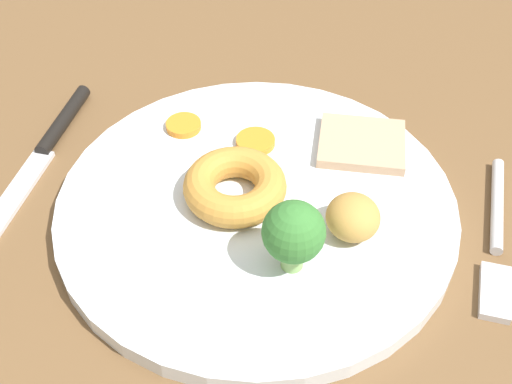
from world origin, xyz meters
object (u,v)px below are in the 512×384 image
Objects in this scene: broccoli_floret at (294,233)px; knife at (47,146)px; meat_slice_main at (362,143)px; dinner_plate at (256,208)px; carrot_coin_front at (184,125)px; yorkshire_pudding at (236,182)px; fork at (496,238)px; carrot_coin_back at (255,141)px; roast_potato_left at (353,217)px.

broccoli_floret reaches higher than knife.
dinner_plate is at bearing 47.15° from meat_slice_main.
dinner_plate is at bearing 80.35° from knife.
broccoli_floret is (-10.99, 12.42, 2.91)cm from carrot_coin_front.
dinner_plate reaches higher than knife.
fork is at bearing -179.32° from yorkshire_pudding.
fork is at bearing 146.78° from meat_slice_main.
carrot_coin_back is 0.20× the size of fork.
meat_slice_main is at bearing -89.52° from roast_potato_left.
yorkshire_pudding reaches higher than carrot_coin_back.
roast_potato_left is at bearing -73.63° from fork.
meat_slice_main is at bearing -119.58° from fork.
meat_slice_main is 1.70× the size of roast_potato_left.
yorkshire_pudding is 8.04cm from broccoli_floret.
broccoli_floret is at bearing 74.77° from meat_slice_main.
broccoli_floret is at bearing 130.94° from yorkshire_pudding.
broccoli_floret is at bearing 123.45° from dinner_plate.
knife is (16.93, 2.56, -1.21)cm from carrot_coin_back.
yorkshire_pudding is at bearing 39.17° from meat_slice_main.
yorkshire_pudding reaches higher than dinner_plate.
fork is (-18.97, -0.23, -2.18)cm from yorkshire_pudding.
carrot_coin_front is at bearing 1.85° from meat_slice_main.
roast_potato_left is 11.56cm from carrot_coin_back.
carrot_coin_front is at bearing -7.41° from carrot_coin_back.
carrot_coin_back is 0.17× the size of knife.
broccoli_floret reaches higher than dinner_plate.
fork is at bearing -177.42° from dinner_plate.
roast_potato_left is 16.99cm from carrot_coin_front.
carrot_coin_front is 16.84cm from broccoli_floret.
meat_slice_main is 11.13cm from yorkshire_pudding.
broccoli_floret is at bearing -62.60° from fork.
knife reaches higher than fork.
roast_potato_left is 25.99cm from knife.
carrot_coin_front is (14.58, -8.64, -1.19)cm from roast_potato_left.
fork is (-24.86, 6.32, -1.29)cm from carrot_coin_front.
carrot_coin_back is at bearing 100.54° from knife.
fork is at bearing -156.25° from broccoli_floret.
broccoli_floret reaches higher than yorkshire_pudding.
dinner_plate is 1.92× the size of fork.
fork is at bearing -167.27° from roast_potato_left.
dinner_plate is at bearing -83.77° from fork.
dinner_plate is 9.43× the size of carrot_coin_back.
meat_slice_main is 0.36× the size of knife.
roast_potato_left reaches higher than carrot_coin_front.
fork is at bearing 165.74° from carrot_coin_front.
roast_potato_left is (-8.68, 2.10, 0.30)cm from yorkshire_pudding.
yorkshire_pudding reaches higher than fork.
carrot_coin_front is 6.22cm from carrot_coin_back.
broccoli_floret is 0.35× the size of fork.
meat_slice_main is 14.51cm from carrot_coin_front.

